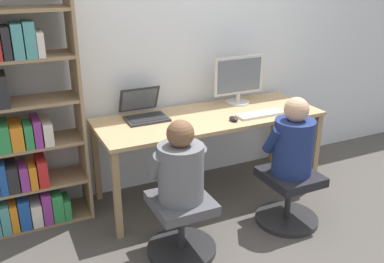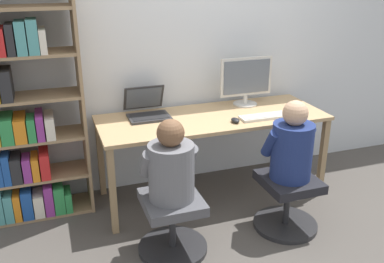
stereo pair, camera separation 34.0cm
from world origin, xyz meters
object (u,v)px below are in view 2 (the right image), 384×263
object	(u,v)px
desktop_monitor	(246,81)
keyboard	(264,117)
laptop	(147,110)
office_chair_right	(172,222)
person_at_monitor	(292,146)
bookshelf	(18,111)
office_chair_left	(287,200)
person_at_laptop	(171,166)

from	to	relation	value
desktop_monitor	keyboard	distance (m)	0.43
desktop_monitor	laptop	xyz separation A→B (m)	(-0.92, -0.02, -0.17)
laptop	keyboard	distance (m)	0.98
office_chair_right	person_at_monitor	distance (m)	1.03
person_at_monitor	bookshelf	distance (m)	2.07
laptop	office_chair_left	world-z (taller)	laptop
office_chair_left	bookshelf	world-z (taller)	bookshelf
bookshelf	person_at_monitor	bearing A→B (deg)	-24.01
keyboard	office_chair_right	world-z (taller)	keyboard
desktop_monitor	office_chair_left	size ratio (longest dim) A/B	0.99
keyboard	office_chair_left	bearing A→B (deg)	-93.21
keyboard	office_chair_left	distance (m)	0.72
office_chair_right	keyboard	bearing A→B (deg)	27.20
office_chair_right	person_at_laptop	bearing A→B (deg)	90.00
office_chair_right	office_chair_left	bearing A→B (deg)	-0.37
desktop_monitor	laptop	bearing A→B (deg)	-178.92
bookshelf	person_at_laptop	bearing A→B (deg)	-41.09
person_at_monitor	laptop	bearing A→B (deg)	135.75
office_chair_left	office_chair_right	xyz separation A→B (m)	(-0.92, 0.01, 0.00)
office_chair_left	person_at_laptop	xyz separation A→B (m)	(-0.92, 0.01, 0.44)
office_chair_left	office_chair_right	distance (m)	0.92
laptop	keyboard	xyz separation A→B (m)	(0.90, -0.36, -0.04)
laptop	person_at_monitor	bearing A→B (deg)	-44.25
person_at_laptop	keyboard	bearing A→B (deg)	27.01
desktop_monitor	bookshelf	xyz separation A→B (m)	(-1.92, -0.04, -0.06)
desktop_monitor	person_at_monitor	distance (m)	0.91
person_at_monitor	bookshelf	size ratio (longest dim) A/B	0.30
laptop	office_chair_left	xyz separation A→B (m)	(0.88, -0.86, -0.56)
office_chair_left	person_at_monitor	size ratio (longest dim) A/B	0.82
desktop_monitor	person_at_laptop	bearing A→B (deg)	-138.07
office_chair_left	person_at_laptop	world-z (taller)	person_at_laptop
keyboard	person_at_laptop	xyz separation A→B (m)	(-0.95, -0.49, -0.08)
office_chair_left	person_at_laptop	size ratio (longest dim) A/B	0.87
person_at_monitor	bookshelf	xyz separation A→B (m)	(-1.88, 0.84, 0.21)
desktop_monitor	person_at_laptop	xyz separation A→B (m)	(-0.96, -0.87, -0.29)
person_at_monitor	person_at_laptop	world-z (taller)	person_at_monitor
desktop_monitor	office_chair_right	distance (m)	1.49
laptop	office_chair_right	size ratio (longest dim) A/B	0.72
desktop_monitor	bookshelf	bearing A→B (deg)	-178.94
keyboard	bookshelf	size ratio (longest dim) A/B	0.21
laptop	office_chair_left	bearing A→B (deg)	-44.40
desktop_monitor	person_at_monitor	xyz separation A→B (m)	(-0.04, -0.87, -0.27)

